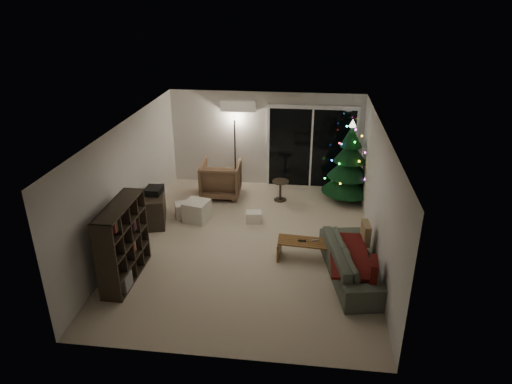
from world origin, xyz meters
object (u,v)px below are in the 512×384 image
sofa (354,262)px  bookshelf (113,242)px  media_cabinet (155,207)px  coffee_table (309,250)px  armchair (221,179)px  christmas_tree (349,161)px

sofa → bookshelf: bearing=86.3°
media_cabinet → sofa: size_ratio=0.51×
sofa → coffee_table: size_ratio=1.75×
armchair → coffee_table: (2.28, -2.76, -0.26)m
bookshelf → armchair: 3.99m
christmas_tree → media_cabinet: bearing=-158.6°
sofa → christmas_tree: 3.50m
armchair → christmas_tree: (3.18, 0.15, 0.58)m
armchair → sofa: bearing=130.7°
sofa → coffee_table: 0.96m
bookshelf → armchair: (1.21, 3.80, -0.28)m
bookshelf → christmas_tree: (4.38, 3.95, 0.29)m
coffee_table → media_cabinet: bearing=165.7°
bookshelf → sofa: bookshelf is taller
bookshelf → christmas_tree: size_ratio=0.72×
media_cabinet → sofa: media_cabinet is taller
bookshelf → media_cabinet: 2.26m
sofa → armchair: bearing=32.7°
sofa → christmas_tree: size_ratio=1.05×
coffee_table → christmas_tree: size_ratio=0.60×
bookshelf → coffee_table: size_ratio=1.19×
armchair → media_cabinet: bearing=49.7°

